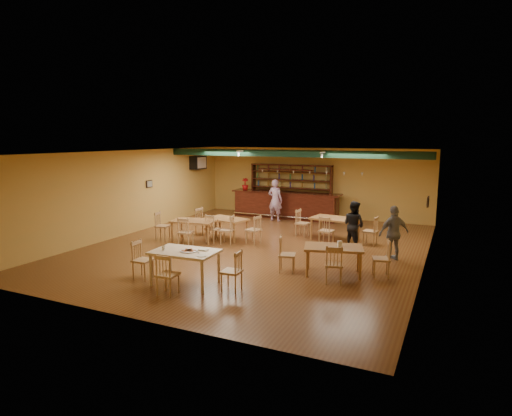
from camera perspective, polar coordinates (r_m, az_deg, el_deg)
The scene contains 23 objects.
floor at distance 13.83m, azimuth 0.05°, elevation -5.16°, with size 12.00×12.00×0.00m, color brown.
ceiling_beam at distance 15.98m, azimuth 4.32°, elevation 7.18°, with size 10.00×0.30×0.25m, color black.
track_rail_left at distance 17.24m, azimuth -0.62°, elevation 7.59°, with size 0.05×2.50×0.05m, color silver.
track_rail_right at distance 16.12m, azimuth 9.78°, elevation 7.34°, with size 0.05×2.50×0.05m, color silver.
ac_unit at distance 19.43m, azimuth -7.63°, elevation 5.96°, with size 0.34×0.70×0.48m, color silver.
picture_left at distance 16.98m, azimuth -13.89°, elevation 3.10°, with size 0.04×0.34×0.28m, color black.
picture_right at distance 12.78m, azimuth 21.72°, elevation 0.76°, with size 0.04×0.34×0.28m, color black.
bar_counter at distance 18.75m, azimuth 3.91°, elevation 0.41°, with size 4.80×0.85×1.13m, color black.
back_bar_hutch at distance 19.25m, azimuth 4.60°, elevation 2.36°, with size 3.71×0.40×2.28m, color black.
poinsettia at distance 19.42m, azimuth -1.44°, elevation 3.19°, with size 0.29×0.29×0.52m, color #B71011.
dining_table_a at distance 14.94m, azimuth -3.88°, elevation -2.70°, with size 1.41×0.85×0.71m, color #AC733D.
dining_table_b at distance 14.88m, azimuth 10.34°, elevation -2.74°, with size 1.54×0.93×0.77m, color #AC733D.
dining_table_c at distance 14.65m, azimuth -8.14°, elevation -2.98°, with size 1.44×0.86×0.72m, color #AC733D.
dining_table_d at distance 11.23m, azimuth 10.13°, elevation -6.80°, with size 1.45×0.87×0.73m, color #AC733D.
near_table at distance 10.46m, azimuth -9.30°, elevation -7.74°, with size 1.52×0.98×0.81m, color tan.
pizza_tray at distance 10.29m, azimuth -8.85°, elevation -5.61°, with size 0.40×0.40×0.01m, color silver.
parmesan_shaker at distance 10.48m, azimuth -12.08°, elevation -5.16°, with size 0.07×0.07×0.11m, color #EAE5C6.
napkin_stack at distance 10.32m, azimuth -6.92°, elevation -5.48°, with size 0.20×0.15×0.03m, color white.
pizza_server at distance 10.24m, azimuth -7.92°, elevation -5.60°, with size 0.32×0.09×0.00m, color silver.
side_plate at distance 9.85m, azimuth -7.18°, elevation -6.25°, with size 0.22×0.22×0.01m, color white.
patron_bar at distance 18.00m, azimuth 2.54°, elevation 1.04°, with size 0.64×0.42×1.74m, color #854698.
patron_right_a at distance 13.87m, azimuth 12.74°, elevation -2.16°, with size 0.73×0.57×1.50m, color black.
patron_right_b at distance 12.83m, azimuth 17.70°, elevation -3.17°, with size 0.91×0.38×1.56m, color gray.
Camera 1 is at (5.64, -12.14, 3.44)m, focal length 30.38 mm.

